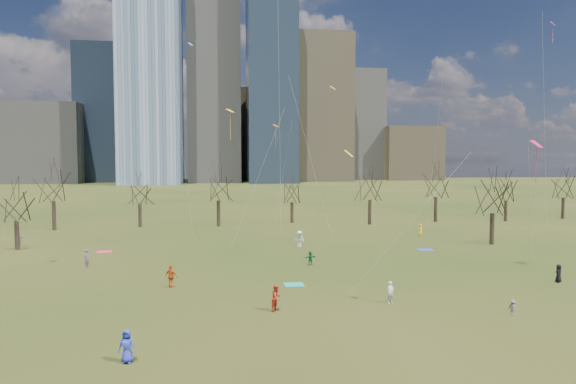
{
  "coord_description": "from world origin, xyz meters",
  "views": [
    {
      "loc": [
        -7.3,
        -40.09,
        10.23
      ],
      "look_at": [
        0.0,
        12.0,
        7.0
      ],
      "focal_mm": 32.0,
      "sensor_mm": 36.0,
      "label": 1
    }
  ],
  "objects": [
    {
      "name": "blanket_navy",
      "position": [
        16.42,
        15.45,
        0.01
      ],
      "size": [
        1.6,
        1.5,
        0.03
      ],
      "primitive_type": "cube",
      "color": "#2442A9",
      "rests_on": "ground"
    },
    {
      "name": "person_0",
      "position": [
        -11.85,
        -13.84,
        0.86
      ],
      "size": [
        0.92,
        0.68,
        1.72
      ],
      "primitive_type": "imported",
      "rotation": [
        0.0,
        0.0,
        6.11
      ],
      "color": "#2635A8",
      "rests_on": "ground"
    },
    {
      "name": "person_7",
      "position": [
        -19.67,
        10.59,
        0.88
      ],
      "size": [
        0.44,
        0.65,
        1.76
      ],
      "primitive_type": "imported",
      "rotation": [
        0.0,
        0.0,
        4.73
      ],
      "color": "#7C4890",
      "rests_on": "ground"
    },
    {
      "name": "person_12",
      "position": [
        20.19,
        26.11,
        0.81
      ],
      "size": [
        0.57,
        0.82,
        1.62
      ],
      "primitive_type": "imported",
      "rotation": [
        0.0,
        0.0,
        1.63
      ],
      "color": "#F5AA1B",
      "rests_on": "ground"
    },
    {
      "name": "person_5",
      "position": [
        1.76,
        8.83,
        0.71
      ],
      "size": [
        1.38,
        0.88,
        1.42
      ],
      "primitive_type": "imported",
      "rotation": [
        0.0,
        0.0,
        3.52
      ],
      "color": "#176738",
      "rests_on": "ground"
    },
    {
      "name": "person_4",
      "position": [
        -10.96,
        1.58,
        0.92
      ],
      "size": [
        1.16,
        0.94,
        1.85
      ],
      "primitive_type": "imported",
      "rotation": [
        0.0,
        0.0,
        2.61
      ],
      "color": "#CA4D16",
      "rests_on": "ground"
    },
    {
      "name": "person_1",
      "position": [
        5.03,
        -5.22,
        0.79
      ],
      "size": [
        0.69,
        0.61,
        1.59
      ],
      "primitive_type": "imported",
      "rotation": [
        0.0,
        0.0,
        0.5
      ],
      "color": "silver",
      "rests_on": "ground"
    },
    {
      "name": "person_6",
      "position": [
        21.14,
        -1.11,
        0.76
      ],
      "size": [
        0.84,
        0.88,
        1.52
      ],
      "primitive_type": "imported",
      "rotation": [
        0.0,
        0.0,
        4.05
      ],
      "color": "black",
      "rests_on": "ground"
    },
    {
      "name": "blanket_crimson",
      "position": [
        -19.83,
        19.22,
        0.01
      ],
      "size": [
        1.6,
        1.5,
        0.03
      ],
      "primitive_type": "cube",
      "color": "#D12948",
      "rests_on": "ground"
    },
    {
      "name": "kites_airborne",
      "position": [
        3.18,
        14.67,
        13.74
      ],
      "size": [
        69.09,
        47.73,
        31.63
      ],
      "color": "orange",
      "rests_on": "ground"
    },
    {
      "name": "person_3",
      "position": [
        12.0,
        -9.2,
        0.54
      ],
      "size": [
        0.58,
        0.78,
        1.08
      ],
      "primitive_type": "imported",
      "rotation": [
        0.0,
        0.0,
        1.85
      ],
      "color": "#5A5B5F",
      "rests_on": "ground"
    },
    {
      "name": "bare_tree_row",
      "position": [
        -0.09,
        37.22,
        6.12
      ],
      "size": [
        113.04,
        29.8,
        9.5
      ],
      "color": "black",
      "rests_on": "ground"
    },
    {
      "name": "downtown_skyline",
      "position": [
        -2.43,
        210.64,
        39.01
      ],
      "size": [
        212.5,
        78.0,
        118.0
      ],
      "color": "slate",
      "rests_on": "ground"
    },
    {
      "name": "person_2",
      "position": [
        -3.3,
        -6.01,
        0.91
      ],
      "size": [
        1.09,
        1.12,
        1.81
      ],
      "primitive_type": "imported",
      "rotation": [
        0.0,
        0.0,
        0.88
      ],
      "color": "red",
      "rests_on": "ground"
    },
    {
      "name": "ground",
      "position": [
        0.0,
        0.0,
        0.0
      ],
      "size": [
        500.0,
        500.0,
        0.0
      ],
      "primitive_type": "plane",
      "color": "black",
      "rests_on": "ground"
    },
    {
      "name": "person_9",
      "position": [
        2.46,
        19.72,
        0.94
      ],
      "size": [
        1.4,
        1.29,
        1.89
      ],
      "primitive_type": "imported",
      "rotation": [
        0.0,
        0.0,
        5.65
      ],
      "color": "silver",
      "rests_on": "ground"
    },
    {
      "name": "blanket_teal",
      "position": [
        -1.03,
        1.13,
        0.01
      ],
      "size": [
        1.6,
        1.5,
        0.03
      ],
      "primitive_type": "cube",
      "color": "teal",
      "rests_on": "ground"
    },
    {
      "name": "person_11",
      "position": [
        -31.04,
        25.49,
        0.77
      ],
      "size": [
        1.0,
        1.5,
        1.55
      ],
      "primitive_type": "imported",
      "rotation": [
        0.0,
        0.0,
        1.15
      ],
      "color": "slate",
      "rests_on": "ground"
    }
  ]
}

